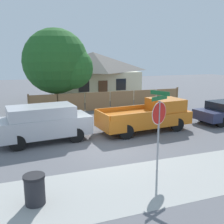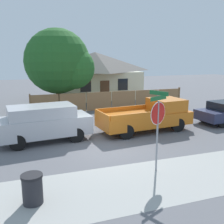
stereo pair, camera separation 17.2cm
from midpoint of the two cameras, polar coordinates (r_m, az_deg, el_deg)
The scene contains 9 objects.
ground_plane at distance 12.36m, azimuth -0.73°, elevation -7.98°, with size 80.00×80.00×0.00m, color slate.
sidewalk_strip at distance 9.29m, azimuth 6.54°, elevation -15.13°, with size 36.00×3.20×0.01m.
wooden_fence at distance 21.16m, azimuth 0.15°, elevation 2.54°, with size 12.71×0.12×1.55m.
house at distance 27.50m, azimuth -3.45°, elevation 8.25°, with size 8.72×6.89×4.63m.
oak_tree at distance 21.40m, azimuth -10.87°, elevation 10.49°, with size 5.39×5.13×6.40m.
red_suv at distance 13.55m, azimuth -14.26°, elevation -2.14°, with size 4.69×2.35×1.83m.
orange_pickup at distance 15.22m, azimuth 8.35°, elevation -0.83°, with size 5.52×2.56×1.79m.
stop_sign at distance 9.61m, azimuth 10.45°, elevation -1.32°, with size 0.83×0.75×3.03m.
trash_bin at distance 8.25m, azimuth -16.34°, elevation -15.76°, with size 0.63×0.63×0.90m.
Camera 2 is at (-3.57, -11.05, 4.25)m, focal length 42.00 mm.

